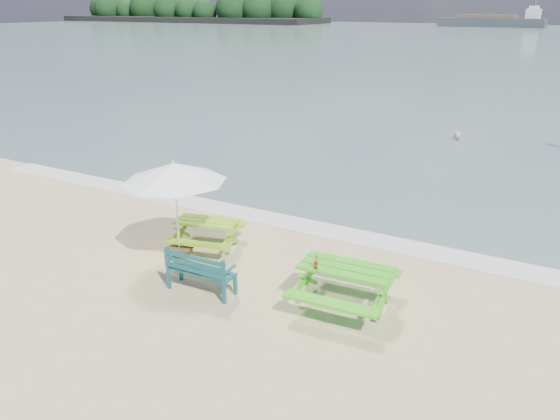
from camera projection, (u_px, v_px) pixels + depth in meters
The scene contains 10 objects.
sea at pixel (551, 43), 79.78m from camera, with size 300.00×300.00×0.00m, color slate.
foam_strip at pixel (297, 224), 14.18m from camera, with size 22.00×0.90×0.01m, color silver.
island_headland at pixel (188, 11), 173.80m from camera, with size 90.00×22.00×7.60m.
picnic_table_left at pixel (207, 235), 12.71m from camera, with size 1.77×1.89×0.68m.
picnic_table_right at pixel (345, 287), 10.23m from camera, with size 1.85×2.02×0.82m.
park_bench at pixel (202, 279), 10.79m from camera, with size 1.43×0.54×0.87m.
side_table at pixel (180, 253), 12.21m from camera, with size 0.51×0.51×0.29m.
patio_umbrella at pixel (174, 172), 11.55m from camera, with size 2.56×2.56×2.23m.
beer_bottle at pixel (316, 264), 9.98m from camera, with size 0.07×0.07×0.26m.
swimmer at pixel (456, 152), 23.19m from camera, with size 0.68×0.49×1.73m.
Camera 1 is at (6.04, -7.07, 5.37)m, focal length 35.00 mm.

